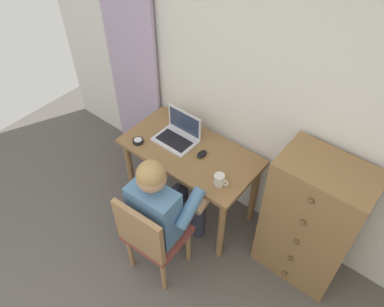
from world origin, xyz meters
The scene contains 10 objects.
wall_back centered at (0.00, 2.20, 1.25)m, with size 4.80×0.05×2.50m, color silver.
curtain_panel centered at (-1.36, 2.13, 1.12)m, with size 0.60×0.03×2.25m, color #B29EBC.
desk centered at (-0.44, 1.83, 0.63)m, with size 1.13×0.60×0.75m.
dresser centered at (0.61, 1.94, 0.57)m, with size 0.63×0.44×1.15m.
chair centered at (-0.27, 1.16, 0.48)m, with size 0.44×0.42×0.87m.
person_seated centered at (-0.28, 1.34, 0.67)m, with size 0.55×0.60×1.19m.
laptop centered at (-0.60, 1.88, 0.80)m, with size 0.34×0.25×0.24m.
computer_mouse centered at (-0.33, 1.84, 0.77)m, with size 0.06×0.10×0.03m, color black.
desk_clock centered at (-0.83, 1.63, 0.76)m, with size 0.09×0.09×0.03m.
coffee_mug centered at (-0.04, 1.69, 0.80)m, with size 0.12×0.08×0.09m.
Camera 1 is at (0.92, 0.17, 2.83)m, focal length 34.53 mm.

